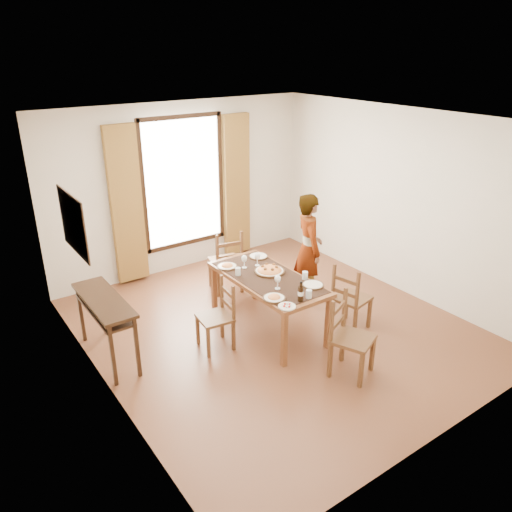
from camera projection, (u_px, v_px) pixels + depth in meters
ground at (275, 327)px, 6.65m from camera, size 5.00×5.00×0.00m
room_shell at (270, 215)px, 6.13m from camera, size 4.60×5.10×2.74m
console_table at (104, 307)px, 5.75m from camera, size 0.38×1.20×0.80m
dining_table at (268, 282)px, 6.37m from camera, size 0.80×1.70×0.76m
chair_west at (217, 318)px, 6.08m from camera, size 0.43×0.43×0.88m
chair_north at (226, 263)px, 7.48m from camera, size 0.52×0.52×0.99m
chair_south at (350, 339)px, 5.57m from camera, size 0.56×0.56×0.97m
chair_east at (350, 300)px, 6.45m from camera, size 0.49×0.49×0.93m
man at (309, 249)px, 7.06m from camera, size 0.85×0.79×1.61m
plate_sw at (274, 297)px, 5.78m from camera, size 0.27×0.27×0.05m
plate_se at (313, 284)px, 6.10m from camera, size 0.27×0.27×0.05m
plate_nw at (227, 265)px, 6.60m from camera, size 0.27×0.27×0.05m
plate_ne at (258, 255)px, 6.91m from camera, size 0.27×0.27×0.05m
pasta_platter at (270, 269)px, 6.45m from camera, size 0.40×0.40×0.10m
caprese_plate at (287, 306)px, 5.60m from camera, size 0.20×0.20×0.04m
wine_glass_a at (278, 282)px, 5.99m from camera, size 0.08×0.08×0.18m
wine_glass_b at (257, 259)px, 6.62m from camera, size 0.08×0.08×0.18m
wine_glass_c at (244, 261)px, 6.56m from camera, size 0.08×0.08×0.18m
tumbler_a at (305, 275)px, 6.26m from camera, size 0.07×0.07×0.10m
tumbler_b at (238, 271)px, 6.37m from camera, size 0.07×0.07×0.10m
tumbler_c at (309, 294)px, 5.80m from camera, size 0.07×0.07×0.10m
wine_bottle at (301, 291)px, 5.70m from camera, size 0.07×0.07×0.25m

